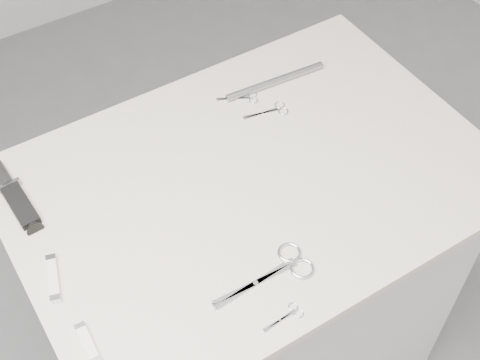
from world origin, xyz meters
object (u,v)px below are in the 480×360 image
embroidery_scissors_b (244,98)px  tiny_scissors (287,316)px  plinth (250,293)px  metal_rail (275,81)px  embroidery_scissors_a (273,111)px  large_shears (282,268)px  sheathed_knife (12,191)px  pocket_knife_a (53,278)px  pocket_knife_b (88,344)px

embroidery_scissors_b → tiny_scissors: bearing=-86.5°
plinth → metal_rail: size_ratio=3.52×
embroidery_scissors_a → metal_rail: bearing=63.8°
large_shears → metal_rail: size_ratio=0.79×
sheathed_knife → metal_rail: 0.64m
large_shears → pocket_knife_a: bearing=150.7°
tiny_scissors → pocket_knife_b: (-0.32, 0.14, 0.00)m
large_shears → embroidery_scissors_a: large_shears is taller
plinth → embroidery_scissors_a: 0.51m
embroidery_scissors_b → metal_rail: metal_rail is taller
embroidery_scissors_b → large_shears: bearing=-85.8°
tiny_scissors → sheathed_knife: bearing=118.0°
embroidery_scissors_a → pocket_knife_a: (-0.59, -0.16, 0.00)m
plinth → pocket_knife_a: pocket_knife_a is taller
large_shears → sheathed_knife: size_ratio=1.04×
large_shears → pocket_knife_a: 0.42m
embroidery_scissors_a → metal_rail: (0.06, 0.07, 0.01)m
tiny_scissors → large_shears: bearing=58.7°
pocket_knife_a → pocket_knife_b: (0.00, -0.16, -0.00)m
embroidery_scissors_a → metal_rail: size_ratio=0.42×
plinth → large_shears: large_shears is taller
large_shears → pocket_knife_a: size_ratio=1.95×
pocket_knife_b → metal_rail: metal_rail is taller
large_shears → sheathed_knife: bearing=129.1°
embroidery_scissors_b → tiny_scissors: same height
pocket_knife_b → plinth: bearing=-66.3°
pocket_knife_b → metal_rail: bearing=-56.3°
embroidery_scissors_b → pocket_knife_a: bearing=-130.1°
pocket_knife_b → pocket_knife_a: bearing=3.3°
large_shears → sheathed_knife: 0.57m
large_shears → pocket_knife_b: size_ratio=2.40×
plinth → sheathed_knife: size_ratio=4.63×
plinth → metal_rail: metal_rail is taller
pocket_knife_a → metal_rail: size_ratio=0.40×
plinth → tiny_scissors: bearing=-112.1°
embroidery_scissors_a → pocket_knife_a: 0.61m
embroidery_scissors_b → metal_rail: 0.09m
plinth → large_shears: 0.53m
tiny_scissors → pocket_knife_b: 0.35m
embroidery_scissors_a → sheathed_knife: bearing=-176.4°
embroidery_scissors_b → pocket_knife_b: 0.68m
plinth → tiny_scissors: tiny_scissors is taller
embroidery_scissors_a → tiny_scissors: bearing=-109.5°
sheathed_knife → embroidery_scissors_b: bearing=-94.1°
embroidery_scissors_b → embroidery_scissors_a: bearing=-36.5°
sheathed_knife → pocket_knife_b: sheathed_knife is taller
large_shears → metal_rail: (0.28, 0.43, 0.01)m
tiny_scissors → pocket_knife_a: bearing=135.0°
sheathed_knife → pocket_knife_a: bearing=175.7°
plinth → tiny_scissors: size_ratio=11.14×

